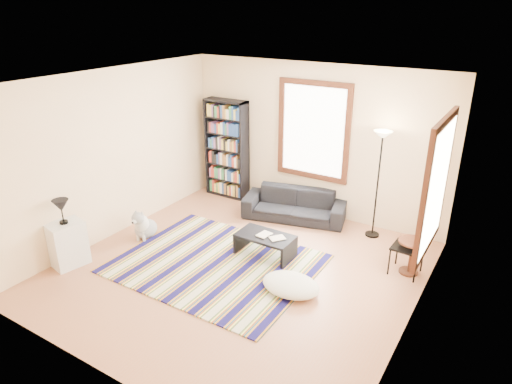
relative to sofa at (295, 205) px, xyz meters
The scene contains 21 objects.
floor 2.08m from the sofa, 86.73° to the right, with size 5.00×5.00×0.10m, color #9E6748.
ceiling 3.30m from the sofa, 86.73° to the right, with size 5.00×5.00×0.10m, color white.
wall_back 1.24m from the sofa, 76.82° to the left, with size 5.00×0.10×2.80m, color beige.
wall_front 4.74m from the sofa, 88.54° to the right, with size 5.00×0.10×2.80m, color beige.
wall_left 3.38m from the sofa, 139.88° to the right, with size 0.10×5.00×2.80m, color beige.
wall_right 3.55m from the sofa, 37.55° to the right, with size 0.10×5.00×2.80m, color beige.
window_back 1.40m from the sofa, 74.42° to the left, with size 1.20×0.06×1.60m, color white.
window_right 3.16m from the sofa, 25.79° to the right, with size 0.06×1.20×1.60m, color white.
rug 2.13m from the sofa, 97.55° to the right, with size 2.94×2.35×0.02m, color #110E46.
sofa is the anchor object (origin of this frame).
bookshelf 1.87m from the sofa, behind, with size 0.90×0.30×2.00m, color black.
coffee_table 1.48m from the sofa, 80.85° to the right, with size 0.90×0.50×0.36m, color black.
book_a 1.47m from the sofa, 84.70° to the right, with size 0.17×0.23×0.02m, color beige.
book_b 1.47m from the sofa, 74.73° to the right, with size 0.17×0.23×0.02m, color beige.
floor_cushion 2.37m from the sofa, 63.89° to the right, with size 0.83×0.62×0.21m, color beige.
floor_lamp 1.61m from the sofa, ahead, with size 0.30×0.30×1.86m, color black, non-canonical shape.
side_table 2.44m from the sofa, 18.41° to the right, with size 0.40×0.40×0.54m, color #472211.
folding_chair 2.41m from the sofa, 19.70° to the right, with size 0.42×0.40×0.86m, color black.
white_cabinet 3.93m from the sofa, 123.73° to the right, with size 0.38×0.50×0.70m, color silver.
table_lamp 3.98m from the sofa, 123.73° to the right, with size 0.24×0.24×0.38m, color black, non-canonical shape.
dog 2.71m from the sofa, 132.08° to the right, with size 0.39×0.54×0.54m, color #ABABAB, non-canonical shape.
Camera 1 is at (3.33, -4.89, 3.73)m, focal length 32.00 mm.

